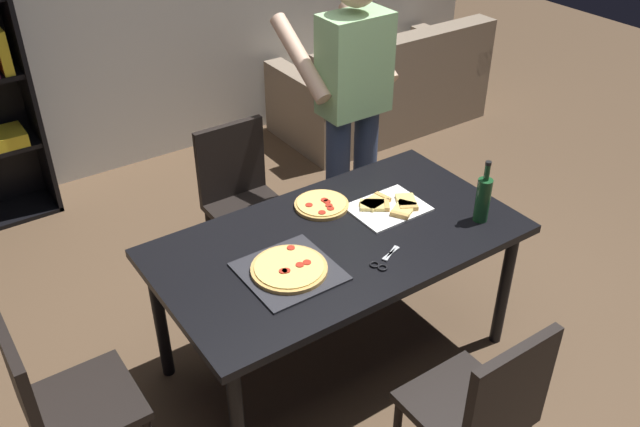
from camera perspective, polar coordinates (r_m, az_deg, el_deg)
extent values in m
plane|color=brown|center=(3.62, 1.37, -11.74)|extent=(12.00, 12.00, 0.00)
cube|color=black|center=(3.15, 1.55, -2.30)|extent=(1.69, 0.93, 0.04)
cylinder|color=black|center=(2.87, -6.90, -17.26)|extent=(0.06, 0.06, 0.71)
cylinder|color=black|center=(3.59, 15.16, -6.00)|extent=(0.06, 0.06, 0.71)
cylinder|color=black|center=(3.38, -13.23, -8.58)|extent=(0.06, 0.06, 0.71)
cylinder|color=black|center=(4.01, 7.16, -0.39)|extent=(0.06, 0.06, 0.71)
cube|color=black|center=(2.88, 11.95, -15.50)|extent=(0.42, 0.42, 0.04)
cube|color=black|center=(2.62, 15.56, -14.35)|extent=(0.42, 0.04, 0.45)
cylinder|color=black|center=(3.21, 11.52, -14.77)|extent=(0.04, 0.04, 0.41)
cube|color=black|center=(3.92, -5.91, 0.21)|extent=(0.42, 0.42, 0.04)
cube|color=black|center=(3.94, -7.48, 4.44)|extent=(0.42, 0.04, 0.45)
cylinder|color=black|center=(3.86, -6.73, -4.63)|extent=(0.04, 0.04, 0.41)
cylinder|color=black|center=(3.99, -2.21, -2.86)|extent=(0.04, 0.04, 0.41)
cylinder|color=black|center=(4.12, -9.15, -2.06)|extent=(0.04, 0.04, 0.41)
cylinder|color=black|center=(4.25, -4.83, -0.49)|extent=(0.04, 0.04, 0.41)
cube|color=black|center=(2.98, -19.13, -14.89)|extent=(0.42, 0.42, 0.04)
cube|color=black|center=(2.79, -23.79, -12.80)|extent=(0.04, 0.42, 0.45)
cylinder|color=black|center=(3.28, -16.37, -14.38)|extent=(0.04, 0.04, 0.41)
cube|color=gray|center=(5.84, 4.89, 9.36)|extent=(1.70, 0.85, 0.40)
cube|color=gray|center=(5.45, 7.28, 12.26)|extent=(1.70, 0.20, 0.45)
cube|color=gray|center=(6.22, 10.73, 13.39)|extent=(0.16, 0.85, 0.20)
cube|color=gray|center=(5.30, -1.58, 10.44)|extent=(0.16, 0.85, 0.20)
cube|color=black|center=(4.75, -23.67, 11.01)|extent=(0.03, 0.35, 1.95)
cube|color=yellow|center=(4.85, -25.21, 5.65)|extent=(0.31, 0.25, 0.09)
cube|color=yellow|center=(4.67, -25.14, 12.30)|extent=(0.06, 0.22, 0.27)
cylinder|color=#38476B|center=(4.12, 3.73, 2.85)|extent=(0.14, 0.14, 0.95)
cylinder|color=#38476B|center=(4.02, 1.47, 2.04)|extent=(0.14, 0.14, 0.95)
cube|color=#99CC8C|center=(3.74, 2.91, 12.36)|extent=(0.38, 0.22, 0.55)
cylinder|color=#E0B293|center=(4.00, 4.04, 14.14)|extent=(0.09, 0.50, 0.39)
cylinder|color=#E0B293|center=(3.75, -1.66, 12.86)|extent=(0.09, 0.50, 0.39)
cube|color=#2D2D33|center=(2.92, -2.59, -4.87)|extent=(0.39, 0.39, 0.01)
cylinder|color=tan|center=(2.92, -2.60, -4.65)|extent=(0.33, 0.33, 0.02)
cylinder|color=#EACC6B|center=(2.91, -2.60, -4.47)|extent=(0.30, 0.30, 0.01)
cylinder|color=#B22819|center=(3.01, -2.45, -2.87)|extent=(0.04, 0.04, 0.00)
cylinder|color=#B22819|center=(2.88, -2.85, -4.79)|extent=(0.04, 0.04, 0.00)
cylinder|color=#B22819|center=(2.91, -1.70, -4.30)|extent=(0.04, 0.04, 0.00)
cylinder|color=#B22819|center=(2.92, -1.10, -4.10)|extent=(0.04, 0.04, 0.00)
cylinder|color=#B22819|center=(2.88, -3.10, -4.83)|extent=(0.04, 0.04, 0.00)
cube|color=white|center=(3.35, 5.69, 0.46)|extent=(0.36, 0.28, 0.01)
cube|color=#EACC6B|center=(3.34, 4.58, 0.70)|extent=(0.17, 0.15, 0.02)
cube|color=tan|center=(3.34, 5.61, 0.72)|extent=(0.07, 0.09, 0.02)
cube|color=#EACC6B|center=(3.38, 7.25, 0.96)|extent=(0.15, 0.17, 0.02)
cube|color=tan|center=(3.33, 7.46, 0.44)|extent=(0.09, 0.06, 0.02)
cube|color=#EACC6B|center=(3.32, 7.00, 0.36)|extent=(0.17, 0.15, 0.02)
cube|color=tan|center=(3.27, 6.65, -0.12)|extent=(0.07, 0.09, 0.02)
cube|color=#EACC6B|center=(3.36, 4.63, 0.96)|extent=(0.16, 0.12, 0.02)
cube|color=tan|center=(3.40, 5.28, 1.38)|extent=(0.04, 0.09, 0.02)
cylinder|color=#194723|center=(3.28, 13.45, 1.09)|extent=(0.07, 0.07, 0.22)
cylinder|color=#194723|center=(3.21, 13.80, 3.36)|extent=(0.03, 0.03, 0.08)
cylinder|color=black|center=(3.19, 13.91, 4.10)|extent=(0.03, 0.03, 0.02)
cube|color=silver|center=(3.04, 5.94, -3.33)|extent=(0.11, 0.07, 0.01)
cube|color=silver|center=(3.04, 5.94, -3.33)|extent=(0.12, 0.04, 0.01)
torus|color=black|center=(2.97, 4.58, -4.26)|extent=(0.06, 0.06, 0.01)
torus|color=black|center=(2.95, 5.25, -4.52)|extent=(0.06, 0.06, 0.01)
cylinder|color=tan|center=(3.35, 0.13, 0.72)|extent=(0.27, 0.27, 0.02)
cylinder|color=#EACC6B|center=(3.34, 0.13, 0.89)|extent=(0.24, 0.24, 0.01)
cylinder|color=#B22819|center=(3.31, -0.92, 0.72)|extent=(0.04, 0.04, 0.00)
cylinder|color=#B22819|center=(3.35, 0.37, 1.15)|extent=(0.04, 0.04, 0.00)
cylinder|color=#B22819|center=(3.34, 0.59, 1.01)|extent=(0.04, 0.04, 0.00)
cylinder|color=#B22819|center=(3.26, 0.17, 0.09)|extent=(0.04, 0.04, 0.00)
cylinder|color=#B22819|center=(3.31, 0.76, 0.69)|extent=(0.04, 0.04, 0.00)
cylinder|color=#B22819|center=(3.29, 0.89, 0.43)|extent=(0.04, 0.04, 0.00)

